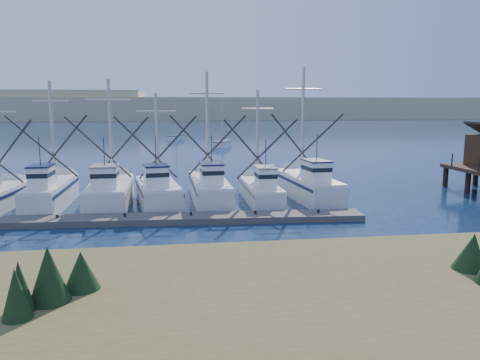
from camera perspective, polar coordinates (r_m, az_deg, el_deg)
ground at (r=24.55m, az=4.38°, el=-7.74°), size 500.00×500.00×0.00m
shore_bank at (r=14.70m, az=-19.44°, el=-16.98°), size 40.00×10.00×1.60m
floating_dock at (r=29.41m, az=-13.84°, el=-4.72°), size 29.47×3.51×0.39m
dune_ridge at (r=232.98m, az=-6.79°, el=8.67°), size 360.00×60.00×10.00m
trawler_fleet at (r=34.20m, az=-12.35°, el=-1.37°), size 29.69×9.36×9.97m
sailboat_near at (r=79.42m, az=-2.16°, el=4.44°), size 3.82×6.68×8.10m
sailboat_far at (r=94.28m, az=-7.80°, el=5.13°), size 3.43×5.16×8.10m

